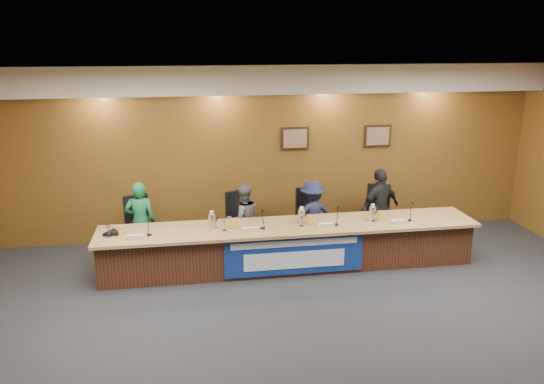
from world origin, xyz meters
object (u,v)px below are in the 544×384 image
(banner, at_px, (295,255))
(panelist_a, at_px, (140,222))
(panelist_c, at_px, (312,216))
(panelist_d, at_px, (380,208))
(carafe_mid, at_px, (301,216))
(carafe_right, at_px, (372,213))
(office_chair_c, at_px, (311,222))
(office_chair_a, at_px, (142,232))
(speakerphone, at_px, (113,233))
(office_chair_b, at_px, (243,226))
(office_chair_d, at_px, (377,219))
(dais_body, at_px, (289,247))
(carafe_left, at_px, (212,222))
(panelist_b, at_px, (243,220))

(banner, bearing_deg, panelist_a, 155.95)
(panelist_c, xyz_separation_m, panelist_d, (1.23, 0.00, 0.08))
(carafe_mid, relative_size, carafe_right, 0.99)
(office_chair_c, distance_m, carafe_mid, 0.91)
(office_chair_a, xyz_separation_m, speakerphone, (-0.36, -0.79, 0.30))
(panelist_d, relative_size, office_chair_c, 2.99)
(banner, xyz_separation_m, office_chair_b, (-0.68, 1.17, 0.10))
(carafe_mid, height_order, carafe_right, carafe_right)
(panelist_d, distance_m, speakerphone, 4.59)
(office_chair_d, distance_m, carafe_mid, 1.78)
(panelist_c, height_order, carafe_right, panelist_c)
(panelist_d, relative_size, office_chair_b, 2.99)
(panelist_a, height_order, office_chair_b, panelist_a)
(dais_body, xyz_separation_m, panelist_a, (-2.40, 0.66, 0.34))
(office_chair_d, xyz_separation_m, carafe_mid, (-1.57, -0.75, 0.38))
(panelist_c, height_order, carafe_mid, panelist_c)
(banner, relative_size, panelist_a, 1.59)
(office_chair_c, xyz_separation_m, speakerphone, (-3.31, -0.79, 0.30))
(carafe_right, bearing_deg, office_chair_a, 168.06)
(dais_body, height_order, banner, banner)
(office_chair_b, xyz_separation_m, office_chair_d, (2.45, 0.00, 0.00))
(office_chair_b, relative_size, office_chair_d, 1.00)
(dais_body, height_order, office_chair_a, dais_body)
(dais_body, relative_size, speakerphone, 18.75)
(office_chair_a, distance_m, carafe_left, 1.47)
(panelist_d, bearing_deg, office_chair_a, -22.91)
(carafe_right, bearing_deg, carafe_left, -179.86)
(office_chair_c, bearing_deg, carafe_right, -51.96)
(banner, distance_m, panelist_a, 2.65)
(office_chair_a, relative_size, office_chair_d, 1.00)
(banner, xyz_separation_m, panelist_d, (1.77, 1.07, 0.34))
(office_chair_c, bearing_deg, dais_body, -133.71)
(panelist_a, distance_m, panelist_d, 4.17)
(office_chair_b, relative_size, office_chair_c, 1.00)
(panelist_b, height_order, speakerphone, panelist_b)
(carafe_mid, bearing_deg, speakerphone, -179.24)
(panelist_c, height_order, panelist_d, panelist_d)
(carafe_right, distance_m, speakerphone, 4.14)
(carafe_left, bearing_deg, panelist_a, 148.61)
(dais_body, distance_m, panelist_a, 2.52)
(panelist_a, relative_size, office_chair_c, 2.88)
(panelist_c, height_order, office_chair_c, panelist_c)
(banner, distance_m, panelist_c, 1.23)
(panelist_c, bearing_deg, office_chair_d, 174.96)
(dais_body, distance_m, office_chair_d, 1.93)
(banner, bearing_deg, panelist_b, 122.30)
(office_chair_b, height_order, office_chair_c, same)
(office_chair_a, height_order, carafe_left, carafe_left)
(banner, relative_size, panelist_d, 1.53)
(panelist_d, xyz_separation_m, office_chair_d, (0.00, 0.10, -0.24))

